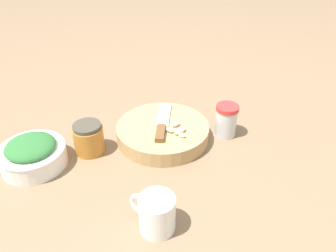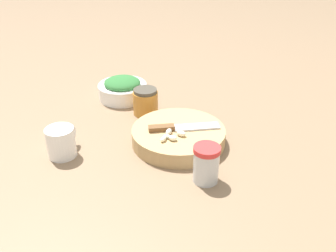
{
  "view_description": "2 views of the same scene",
  "coord_description": "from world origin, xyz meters",
  "px_view_note": "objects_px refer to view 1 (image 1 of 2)",
  "views": [
    {
      "loc": [
        0.49,
        0.49,
        0.53
      ],
      "look_at": [
        0.01,
        -0.02,
        0.06
      ],
      "focal_mm": 35.0,
      "sensor_mm": 36.0,
      "label": 1
    },
    {
      "loc": [
        -0.45,
        0.67,
        0.54
      ],
      "look_at": [
        -0.0,
        -0.0,
        0.08
      ],
      "focal_mm": 40.0,
      "sensor_mm": 36.0,
      "label": 2
    }
  ],
  "objects_px": {
    "herb_bowl": "(32,153)",
    "honey_jar": "(89,138)",
    "chef_knife": "(162,123)",
    "coffee_mug": "(156,213)",
    "spice_jar": "(226,120)",
    "cutting_board": "(164,131)",
    "garlic_cloves": "(177,129)"
  },
  "relations": [
    {
      "from": "herb_bowl",
      "to": "coffee_mug",
      "type": "height_order",
      "value": "coffee_mug"
    },
    {
      "from": "garlic_cloves",
      "to": "honey_jar",
      "type": "bearing_deg",
      "value": -36.25
    },
    {
      "from": "chef_knife",
      "to": "herb_bowl",
      "type": "xyz_separation_m",
      "value": [
        0.31,
        -0.13,
        -0.01
      ]
    },
    {
      "from": "herb_bowl",
      "to": "chef_knife",
      "type": "bearing_deg",
      "value": 156.51
    },
    {
      "from": "chef_knife",
      "to": "spice_jar",
      "type": "bearing_deg",
      "value": 10.36
    },
    {
      "from": "herb_bowl",
      "to": "spice_jar",
      "type": "bearing_deg",
      "value": 151.49
    },
    {
      "from": "chef_knife",
      "to": "herb_bowl",
      "type": "height_order",
      "value": "herb_bowl"
    },
    {
      "from": "garlic_cloves",
      "to": "herb_bowl",
      "type": "height_order",
      "value": "herb_bowl"
    },
    {
      "from": "cutting_board",
      "to": "spice_jar",
      "type": "height_order",
      "value": "spice_jar"
    },
    {
      "from": "spice_jar",
      "to": "coffee_mug",
      "type": "bearing_deg",
      "value": 16.95
    },
    {
      "from": "herb_bowl",
      "to": "honey_jar",
      "type": "xyz_separation_m",
      "value": [
        -0.13,
        0.05,
        0.01
      ]
    },
    {
      "from": "herb_bowl",
      "to": "honey_jar",
      "type": "bearing_deg",
      "value": 160.07
    },
    {
      "from": "chef_knife",
      "to": "herb_bowl",
      "type": "relative_size",
      "value": 0.99
    },
    {
      "from": "coffee_mug",
      "to": "honey_jar",
      "type": "relative_size",
      "value": 1.25
    },
    {
      "from": "cutting_board",
      "to": "coffee_mug",
      "type": "distance_m",
      "value": 0.31
    },
    {
      "from": "herb_bowl",
      "to": "honey_jar",
      "type": "height_order",
      "value": "honey_jar"
    },
    {
      "from": "chef_knife",
      "to": "coffee_mug",
      "type": "xyz_separation_m",
      "value": [
        0.22,
        0.22,
        -0.01
      ]
    },
    {
      "from": "spice_jar",
      "to": "coffee_mug",
      "type": "distance_m",
      "value": 0.37
    },
    {
      "from": "garlic_cloves",
      "to": "honey_jar",
      "type": "height_order",
      "value": "honey_jar"
    },
    {
      "from": "garlic_cloves",
      "to": "honey_jar",
      "type": "relative_size",
      "value": 0.81
    },
    {
      "from": "garlic_cloves",
      "to": "coffee_mug",
      "type": "relative_size",
      "value": 0.65
    },
    {
      "from": "cutting_board",
      "to": "herb_bowl",
      "type": "relative_size",
      "value": 1.55
    },
    {
      "from": "coffee_mug",
      "to": "honey_jar",
      "type": "xyz_separation_m",
      "value": [
        -0.04,
        -0.3,
        0.0
      ]
    },
    {
      "from": "spice_jar",
      "to": "honey_jar",
      "type": "distance_m",
      "value": 0.37
    },
    {
      "from": "honey_jar",
      "to": "chef_knife",
      "type": "bearing_deg",
      "value": 154.01
    },
    {
      "from": "cutting_board",
      "to": "chef_knife",
      "type": "xyz_separation_m",
      "value": [
        0.0,
        -0.0,
        0.03
      ]
    },
    {
      "from": "cutting_board",
      "to": "coffee_mug",
      "type": "height_order",
      "value": "coffee_mug"
    },
    {
      "from": "cutting_board",
      "to": "garlic_cloves",
      "type": "bearing_deg",
      "value": 95.81
    },
    {
      "from": "chef_knife",
      "to": "honey_jar",
      "type": "height_order",
      "value": "honey_jar"
    },
    {
      "from": "cutting_board",
      "to": "spice_jar",
      "type": "distance_m",
      "value": 0.17
    },
    {
      "from": "cutting_board",
      "to": "herb_bowl",
      "type": "bearing_deg",
      "value": -23.8
    },
    {
      "from": "cutting_board",
      "to": "spice_jar",
      "type": "xyz_separation_m",
      "value": [
        -0.14,
        0.1,
        0.03
      ]
    }
  ]
}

